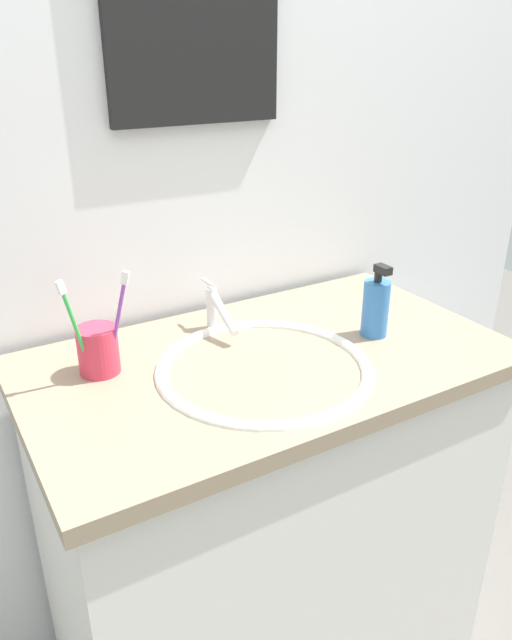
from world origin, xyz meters
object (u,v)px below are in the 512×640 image
(toothbrush_purple, at_px, (118,317))
(soap_dispenser, at_px, (376,307))
(faucet, at_px, (216,309))
(toothbrush_green, at_px, (74,324))
(toothbrush_cup, at_px, (98,350))
(wall_mirror, at_px, (194,4))

(toothbrush_purple, xyz_separation_m, soap_dispenser, (0.51, -0.11, -0.05))
(faucet, relative_size, toothbrush_green, 0.74)
(toothbrush_cup, relative_size, toothbrush_green, 0.46)
(toothbrush_cup, distance_m, toothbrush_purple, 0.09)
(toothbrush_green, height_order, wall_mirror, wall_mirror)
(toothbrush_green, relative_size, wall_mirror, 0.45)
(toothbrush_cup, distance_m, wall_mirror, 0.68)
(faucet, relative_size, toothbrush_cup, 1.62)
(wall_mirror, bearing_deg, toothbrush_cup, -150.10)
(toothbrush_green, distance_m, toothbrush_purple, 0.08)
(toothbrush_green, height_order, soap_dispenser, toothbrush_green)
(faucet, bearing_deg, soap_dispenser, -33.46)
(toothbrush_cup, bearing_deg, soap_dispenser, -14.14)
(faucet, relative_size, soap_dispenser, 0.93)
(toothbrush_green, relative_size, toothbrush_purple, 0.99)
(soap_dispenser, height_order, wall_mirror, wall_mirror)
(toothbrush_purple, xyz_separation_m, wall_mirror, (0.27, 0.21, 0.51))
(soap_dispenser, bearing_deg, faucet, 146.54)
(soap_dispenser, bearing_deg, wall_mirror, 127.65)
(faucet, height_order, toothbrush_green, toothbrush_green)
(soap_dispenser, bearing_deg, toothbrush_green, 168.85)
(faucet, bearing_deg, wall_mirror, 74.46)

